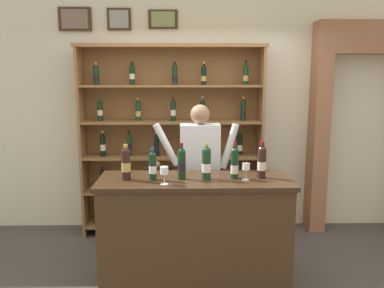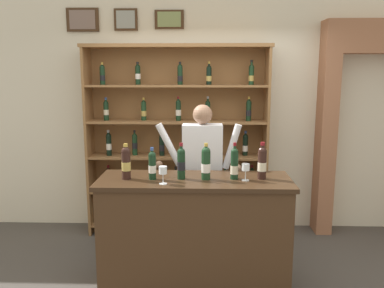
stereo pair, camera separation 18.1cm
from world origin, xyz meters
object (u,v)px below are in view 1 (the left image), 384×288
Objects in this scene: shopkeeper at (200,166)px; tasting_bottle_rosso at (262,161)px; tasting_bottle_chianti at (182,163)px; tasting_bottle_grappa at (206,163)px; wine_shelf at (172,138)px; wine_glass_center at (164,172)px; tasting_bottle_bianco at (153,165)px; tasting_bottle_prosecco at (235,163)px; tasting_counter at (195,233)px; tasting_bottle_super_tuscan at (126,163)px; wine_glass_left at (246,167)px.

tasting_bottle_rosso is (0.54, -0.53, 0.17)m from shopkeeper.
tasting_bottle_chianti is 0.22m from tasting_bottle_grappa.
wine_shelf reaches higher than shopkeeper.
tasting_bottle_grappa is at bearing 24.22° from wine_glass_center.
tasting_bottle_rosso is at bearing -44.83° from shopkeeper.
tasting_bottle_chianti reaches higher than tasting_bottle_bianco.
shopkeeper reaches higher than tasting_bottle_prosecco.
tasting_bottle_grappa is (0.47, 0.01, 0.02)m from tasting_bottle_bianco.
tasting_bottle_rosso is at bearing 1.53° from tasting_counter.
tasting_bottle_super_tuscan is (-0.36, -1.35, 0.00)m from wine_shelf.
tasting_counter is at bearing 4.28° from tasting_bottle_bianco.
tasting_bottle_super_tuscan is at bearing -177.66° from tasting_bottle_chianti.
tasting_bottle_super_tuscan is 1.11× the size of tasting_bottle_bianco.
tasting_bottle_chianti is 0.23m from wine_glass_center.
tasting_bottle_grappa is (0.71, 0.01, -0.00)m from tasting_bottle_super_tuscan.
tasting_bottle_chianti is 2.10× the size of wine_glass_center.
tasting_bottle_super_tuscan is at bearing -139.49° from shopkeeper.
tasting_bottle_prosecco is at bearing 0.08° from tasting_counter.
wine_shelf is at bearing 104.38° from tasting_bottle_grappa.
tasting_bottle_super_tuscan is at bearing 179.59° from tasting_bottle_bianco.
shopkeeper is at bearing 122.77° from wine_glass_left.
tasting_bottle_bianco is at bearing -178.63° from tasting_bottle_grappa.
wine_shelf is 1.34m from tasting_bottle_chianti.
tasting_bottle_rosso is at bearing 2.01° from tasting_bottle_super_tuscan.
wine_shelf is at bearing 100.38° from tasting_counter.
tasting_bottle_super_tuscan is at bearing 178.83° from wine_glass_left.
tasting_bottle_chianti is at bearing -178.22° from tasting_bottle_rosso.
shopkeeper is 0.72m from wine_glass_left.
wine_glass_left is at bearing -57.23° from shopkeeper.
tasting_bottle_grappa reaches higher than tasting_counter.
tasting_bottle_super_tuscan is at bearing 155.74° from wine_glass_center.
wine_glass_left is (0.82, -0.02, -0.02)m from tasting_bottle_bianco.
wine_glass_left is (0.57, -0.04, -0.04)m from tasting_bottle_chianti.
tasting_bottle_prosecco is (0.96, 0.03, -0.01)m from tasting_bottle_super_tuscan.
tasting_bottle_chianti is (0.12, -1.33, -0.00)m from wine_shelf.
wine_glass_left is (0.35, -0.03, -0.04)m from tasting_bottle_grappa.
shopkeeper is at bearing 71.72° from tasting_bottle_chianti.
tasting_counter is 0.68m from tasting_bottle_grappa.
wine_shelf is 1.32× the size of tasting_counter.
wine_glass_center is at bearing -24.26° from tasting_bottle_super_tuscan.
tasting_counter is 5.30× the size of tasting_bottle_grappa.
wine_glass_center reaches higher than tasting_counter.
tasting_bottle_super_tuscan is 0.98× the size of tasting_bottle_chianti.
tasting_bottle_prosecco is (0.60, -1.32, -0.01)m from wine_shelf.
tasting_bottle_prosecco is 0.64m from wine_glass_center.
wine_glass_left is at bearing -5.13° from tasting_bottle_grappa.
wine_shelf reaches higher than tasting_bottle_grappa.
tasting_bottle_rosso reaches higher than tasting_bottle_chianti.
tasting_bottle_bianco is 0.88× the size of tasting_bottle_grappa.
wine_shelf reaches higher than tasting_bottle_rosso.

